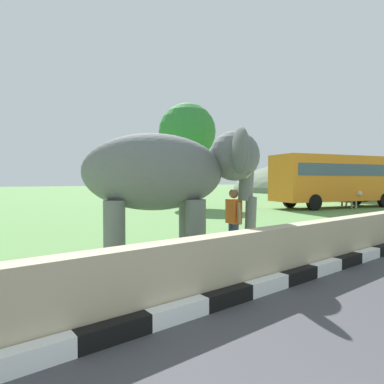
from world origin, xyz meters
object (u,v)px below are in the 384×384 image
(bus_orange, at_px, (338,177))
(bus_red, at_px, (363,178))
(elephant, at_px, (170,175))
(cow_near, at_px, (350,195))
(person_handler, at_px, (234,219))

(bus_orange, height_order, bus_red, same)
(elephant, xyz_separation_m, cow_near, (18.07, 4.88, -1.11))
(bus_orange, distance_m, bus_red, 11.62)
(elephant, distance_m, person_handler, 1.90)
(bus_orange, bearing_deg, elephant, -162.68)
(bus_red, xyz_separation_m, cow_near, (-10.61, -3.93, -1.21))
(person_handler, bearing_deg, cow_near, 17.98)
(person_handler, xyz_separation_m, cow_near, (16.56, 5.37, -0.06))
(elephant, xyz_separation_m, bus_red, (28.68, 8.81, 0.10))
(elephant, distance_m, bus_orange, 18.39)
(person_handler, bearing_deg, bus_red, 18.90)
(person_handler, distance_m, bus_orange, 17.16)
(elephant, bearing_deg, bus_orange, 17.32)
(elephant, relative_size, bus_orange, 0.40)
(person_handler, height_order, cow_near, person_handler)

